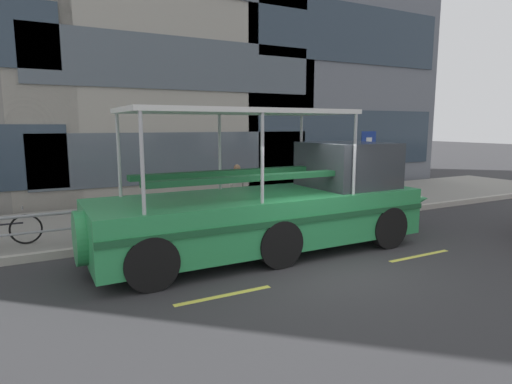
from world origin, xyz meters
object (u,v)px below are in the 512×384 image
duck_tour_boat (283,205)px  pedestrian_mid_left (237,184)px  parking_sign (367,156)px  leaned_bicycle (0,231)px  pedestrian_near_bow (319,179)px

duck_tour_boat → pedestrian_mid_left: (0.47, 3.45, 0.04)m
parking_sign → duck_tour_boat: duck_tour_boat is taller
pedestrian_mid_left → leaned_bicycle: bearing=-172.6°
parking_sign → leaned_bicycle: bearing=178.6°
leaned_bicycle → pedestrian_near_bow: size_ratio=1.16×
duck_tour_boat → pedestrian_near_bow: 4.85m
leaned_bicycle → pedestrian_mid_left: bearing=7.4°
parking_sign → pedestrian_mid_left: size_ratio=1.65×
leaned_bicycle → pedestrian_near_bow: bearing=4.4°
pedestrian_near_bow → duck_tour_boat: bearing=-136.5°
leaned_bicycle → pedestrian_mid_left: 6.41m
parking_sign → pedestrian_near_bow: 1.76m
parking_sign → pedestrian_near_bow: bearing=141.3°
duck_tour_boat → pedestrian_near_bow: duck_tour_boat is taller
parking_sign → pedestrian_near_bow: size_ratio=1.68×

